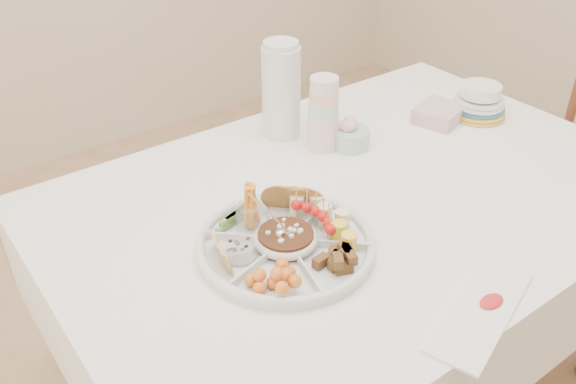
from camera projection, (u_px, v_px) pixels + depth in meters
dining_table at (352, 302)px, 1.72m from camera, size 1.52×1.02×0.76m
chair at (566, 172)px, 2.10m from camera, size 0.48×0.48×0.98m
party_tray at (286, 241)px, 1.31m from camera, size 0.47×0.47×0.04m
bean_dip at (286, 239)px, 1.30m from camera, size 0.15×0.15×0.04m
tortillas at (293, 200)px, 1.40m from camera, size 0.14×0.14×0.07m
carrot_cucumber at (239, 205)px, 1.35m from camera, size 0.15×0.15×0.11m
pita_raisins at (228, 248)px, 1.25m from camera, size 0.13×0.13×0.06m
cherries at (278, 277)px, 1.19m from camera, size 0.15×0.15×0.05m
granola_chunks at (337, 260)px, 1.23m from camera, size 0.11×0.11×0.04m
banana_tomato at (340, 214)px, 1.33m from camera, size 0.14×0.14×0.09m
cup_stack at (323, 109)px, 1.63m from camera, size 0.10×0.10×0.23m
thermos at (281, 89)px, 1.69m from camera, size 0.13×0.13×0.28m
flower_bowl at (351, 134)px, 1.68m from camera, size 0.12×0.12×0.08m
napkin_stack at (439, 114)px, 1.82m from camera, size 0.17×0.15×0.05m
plate_stack at (479, 99)px, 1.84m from camera, size 0.19×0.19×0.11m
placemat at (481, 310)px, 1.16m from camera, size 0.34×0.20×0.01m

